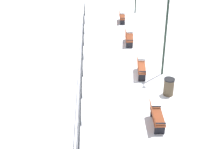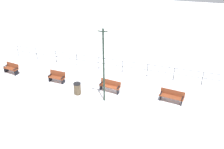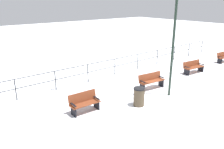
{
  "view_description": "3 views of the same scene",
  "coord_description": "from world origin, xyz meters",
  "px_view_note": "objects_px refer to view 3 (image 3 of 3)",
  "views": [
    {
      "loc": [
        -2.54,
        -14.97,
        8.41
      ],
      "look_at": [
        -1.59,
        -0.91,
        0.59
      ],
      "focal_mm": 48.74,
      "sensor_mm": 36.0,
      "label": 1
    },
    {
      "loc": [
        14.02,
        4.98,
        9.26
      ],
      "look_at": [
        -1.03,
        -0.2,
        0.85
      ],
      "focal_mm": 36.9,
      "sensor_mm": 36.0,
      "label": 2
    },
    {
      "loc": [
        8.27,
        -9.57,
        4.94
      ],
      "look_at": [
        -1.52,
        -1.6,
        0.78
      ],
      "focal_mm": 36.86,
      "sensor_mm": 36.0,
      "label": 3
    }
  ],
  "objects_px": {
    "bench_second": "(84,102)",
    "lamppost_middle": "(174,32)",
    "bench_fifth": "(224,57)",
    "trash_bin": "(139,97)",
    "bench_fourth": "(193,67)",
    "bench_third": "(151,81)"
  },
  "relations": [
    {
      "from": "bench_second",
      "to": "lamppost_middle",
      "type": "xyz_separation_m",
      "value": [
        1.27,
        4.56,
        2.95
      ]
    },
    {
      "from": "bench_fifth",
      "to": "trash_bin",
      "type": "height_order",
      "value": "trash_bin"
    },
    {
      "from": "bench_second",
      "to": "trash_bin",
      "type": "height_order",
      "value": "trash_bin"
    },
    {
      "from": "bench_fifth",
      "to": "lamppost_middle",
      "type": "bearing_deg",
      "value": -76.33
    },
    {
      "from": "bench_fourth",
      "to": "bench_third",
      "type": "bearing_deg",
      "value": -81.57
    },
    {
      "from": "bench_fourth",
      "to": "bench_fifth",
      "type": "relative_size",
      "value": 1.13
    },
    {
      "from": "trash_bin",
      "to": "bench_fourth",
      "type": "bearing_deg",
      "value": 100.77
    },
    {
      "from": "bench_second",
      "to": "trash_bin",
      "type": "relative_size",
      "value": 1.58
    },
    {
      "from": "bench_third",
      "to": "lamppost_middle",
      "type": "height_order",
      "value": "lamppost_middle"
    },
    {
      "from": "lamppost_middle",
      "to": "trash_bin",
      "type": "xyz_separation_m",
      "value": [
        -0.15,
        -2.16,
        -2.95
      ]
    },
    {
      "from": "bench_fourth",
      "to": "lamppost_middle",
      "type": "distance_m",
      "value": 5.57
    },
    {
      "from": "bench_fourth",
      "to": "bench_fifth",
      "type": "bearing_deg",
      "value": 97.26
    },
    {
      "from": "bench_fourth",
      "to": "bench_second",
      "type": "bearing_deg",
      "value": -82.52
    },
    {
      "from": "bench_fifth",
      "to": "trash_bin",
      "type": "bearing_deg",
      "value": -78.85
    },
    {
      "from": "bench_fourth",
      "to": "trash_bin",
      "type": "bearing_deg",
      "value": -72.66
    },
    {
      "from": "bench_third",
      "to": "bench_fifth",
      "type": "height_order",
      "value": "bench_third"
    },
    {
      "from": "lamppost_middle",
      "to": "trash_bin",
      "type": "height_order",
      "value": "lamppost_middle"
    },
    {
      "from": "bench_fourth",
      "to": "trash_bin",
      "type": "distance_m",
      "value": 6.79
    },
    {
      "from": "bench_fifth",
      "to": "lamppost_middle",
      "type": "height_order",
      "value": "lamppost_middle"
    },
    {
      "from": "bench_second",
      "to": "lamppost_middle",
      "type": "distance_m",
      "value": 5.58
    },
    {
      "from": "bench_second",
      "to": "bench_third",
      "type": "relative_size",
      "value": 0.85
    },
    {
      "from": "lamppost_middle",
      "to": "bench_third",
      "type": "bearing_deg",
      "value": -178.86
    }
  ]
}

